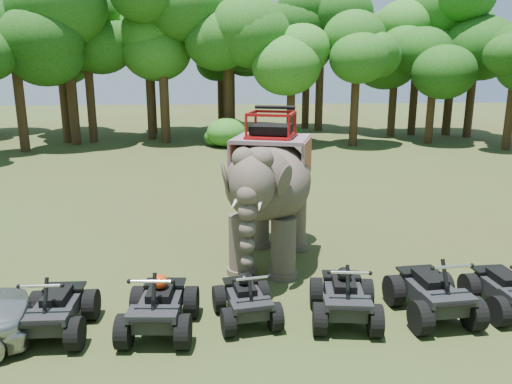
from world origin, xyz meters
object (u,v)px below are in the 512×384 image
elephant (270,187)px  atv_3 (345,290)px  atv_2 (246,293)px  atv_5 (508,283)px  atv_0 (54,303)px  atv_1 (159,299)px  atv_4 (433,285)px

elephant → atv_3: 3.69m
atv_2 → atv_5: size_ratio=0.92×
atv_2 → elephant: bearing=66.1°
atv_3 → atv_5: size_ratio=1.04×
atv_0 → atv_1: 1.94m
atv_3 → atv_0: bearing=-171.1°
atv_3 → atv_5: (3.44, 0.11, -0.03)m
atv_2 → atv_5: 5.39m
elephant → atv_3: (1.12, -3.26, -1.31)m
atv_1 → atv_3: 3.61m
atv_0 → atv_5: atv_0 is taller
atv_1 → atv_2: (1.67, 0.29, -0.09)m
atv_3 → elephant: bearing=117.2°
atv_1 → elephant: bearing=58.7°
elephant → atv_2: size_ratio=3.00×
atv_0 → atv_5: size_ratio=1.02×
atv_3 → atv_4: (1.81, 0.00, 0.03)m
atv_4 → atv_3: bearing=175.8°
atv_5 → atv_0: bearing=178.6°
atv_0 → atv_3: 5.55m
elephant → atv_0: size_ratio=2.70×
atv_1 → atv_2: 1.69m
atv_3 → atv_5: atv_3 is taller
elephant → atv_2: (-0.82, -3.10, -1.39)m
atv_1 → atv_4: size_ratio=0.97×
atv_4 → atv_1: bearing=177.1°
atv_1 → atv_5: 7.06m
elephant → atv_0: bearing=-125.7°
atv_2 → atv_3: 1.95m
elephant → atv_5: size_ratio=2.77×
elephant → atv_4: elephant is taller
atv_4 → atv_5: atv_4 is taller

